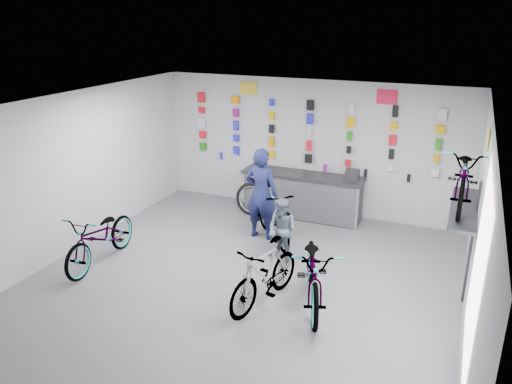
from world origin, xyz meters
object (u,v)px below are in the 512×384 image
at_px(bike_center, 265,274).
at_px(bike_right, 314,271).
at_px(bike_service, 273,214).
at_px(clerk, 261,194).
at_px(counter, 302,196).
at_px(bike_left, 101,237).
at_px(customer, 282,230).

distance_m(bike_center, bike_right, 0.77).
xyz_separation_m(bike_service, clerk, (-0.28, 0.05, 0.37)).
distance_m(counter, bike_service, 1.44).
height_order(bike_left, customer, customer).
bearing_deg(bike_right, bike_service, 107.11).
relative_size(counter, customer, 2.24).
bearing_deg(bike_left, customer, 20.96).
xyz_separation_m(bike_left, customer, (2.97, 1.39, 0.09)).
distance_m(bike_left, bike_center, 3.23).
distance_m(bike_service, clerk, 0.46).
relative_size(counter, clerk, 1.44).
bearing_deg(bike_left, bike_center, -5.57).
bearing_deg(clerk, bike_service, 170.81).
xyz_separation_m(counter, bike_left, (-2.63, -3.57, 0.03)).
relative_size(bike_center, customer, 1.44).
relative_size(bike_left, bike_right, 0.94).
height_order(counter, bike_left, bike_left).
distance_m(counter, bike_right, 3.57).
relative_size(bike_center, bike_right, 0.83).
height_order(bike_left, clerk, clerk).
bearing_deg(bike_service, clerk, 128.96).
height_order(bike_left, bike_center, bike_center).
bearing_deg(counter, bike_service, -95.31).
bearing_deg(clerk, customer, 134.64).
xyz_separation_m(bike_left, bike_center, (3.23, -0.08, 0.00)).
relative_size(counter, bike_center, 1.56).
height_order(counter, customer, customer).
bearing_deg(bike_left, counter, 49.57).
xyz_separation_m(bike_left, clerk, (2.22, 2.19, 0.42)).
height_order(counter, clerk, clerk).
height_order(counter, bike_right, bike_right).
height_order(bike_service, customer, customer).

